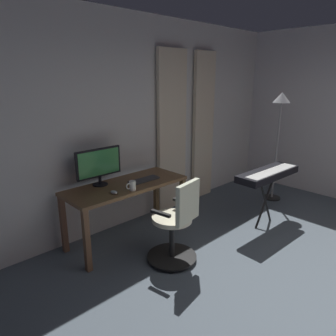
# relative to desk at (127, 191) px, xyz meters

# --- Properties ---
(back_room_partition) EXTENTS (5.71, 0.10, 2.78)m
(back_room_partition) POSITION_rel_desk_xyz_m (-0.57, -0.46, 0.75)
(back_room_partition) COLOR silver
(back_room_partition) RESTS_ON ground
(curtain_left_panel) EXTENTS (0.46, 0.06, 2.38)m
(curtain_left_panel) POSITION_rel_desk_xyz_m (-1.83, -0.35, 0.55)
(curtain_left_panel) COLOR beige
(curtain_left_panel) RESTS_ON ground
(curtain_right_panel) EXTENTS (0.55, 0.06, 2.38)m
(curtain_right_panel) POSITION_rel_desk_xyz_m (-1.11, -0.35, 0.55)
(curtain_right_panel) COLOR beige
(curtain_right_panel) RESTS_ON ground
(desk) EXTENTS (1.51, 0.61, 0.74)m
(desk) POSITION_rel_desk_xyz_m (0.00, 0.00, 0.00)
(desk) COLOR brown
(desk) RESTS_ON ground
(office_chair) EXTENTS (0.56, 0.56, 0.96)m
(office_chair) POSITION_rel_desk_xyz_m (-0.08, 0.79, -0.19)
(office_chair) COLOR black
(office_chair) RESTS_ON ground
(computer_monitor) EXTENTS (0.59, 0.18, 0.45)m
(computer_monitor) POSITION_rel_desk_xyz_m (0.25, -0.19, 0.36)
(computer_monitor) COLOR black
(computer_monitor) RESTS_ON desk
(computer_keyboard) EXTENTS (0.41, 0.13, 0.02)m
(computer_keyboard) POSITION_rel_desk_xyz_m (-0.23, 0.06, 0.11)
(computer_keyboard) COLOR #333338
(computer_keyboard) RESTS_ON desk
(computer_mouse) EXTENTS (0.06, 0.10, 0.04)m
(computer_mouse) POSITION_rel_desk_xyz_m (0.30, 0.18, 0.12)
(computer_mouse) COLOR #B7BCC1
(computer_mouse) RESTS_ON desk
(mug_tea) EXTENTS (0.13, 0.08, 0.11)m
(mug_tea) POSITION_rel_desk_xyz_m (0.08, 0.23, 0.15)
(mug_tea) COLOR white
(mug_tea) RESTS_ON desk
(piano_keyboard) EXTENTS (1.07, 0.36, 0.80)m
(piano_keyboard) POSITION_rel_desk_xyz_m (-1.61, 0.99, 0.09)
(piano_keyboard) COLOR black
(piano_keyboard) RESTS_ON ground
(floor_lamp) EXTENTS (0.28, 0.28, 1.76)m
(floor_lamp) POSITION_rel_desk_xyz_m (-2.59, 0.59, 0.74)
(floor_lamp) COLOR black
(floor_lamp) RESTS_ON ground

